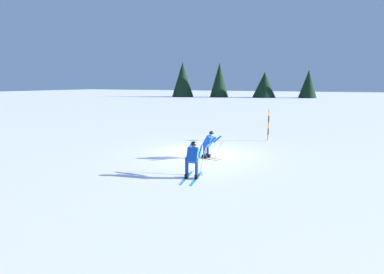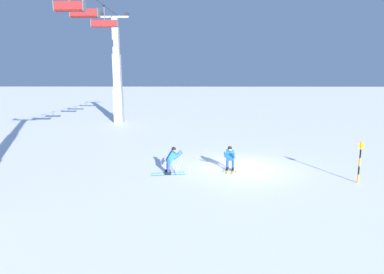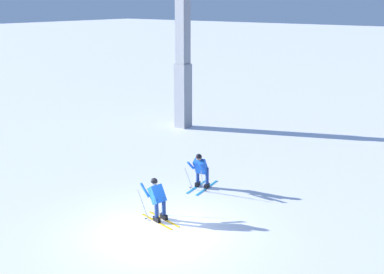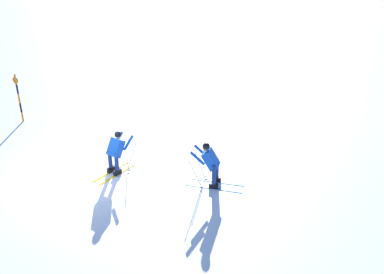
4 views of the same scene
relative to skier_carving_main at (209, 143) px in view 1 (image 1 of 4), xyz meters
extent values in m
plane|color=white|center=(0.61, -0.66, -0.78)|extent=(260.00, 260.00, 0.00)
cube|color=yellow|center=(0.12, -0.18, -0.78)|extent=(1.55, 0.40, 0.01)
cube|color=black|center=(0.12, -0.18, -0.69)|extent=(0.30, 0.16, 0.16)
cylinder|color=navy|center=(0.12, -0.18, -0.30)|extent=(0.13, 0.13, 0.62)
cube|color=yellow|center=(0.18, 0.11, -0.78)|extent=(1.55, 0.40, 0.01)
cube|color=black|center=(0.18, 0.11, -0.69)|extent=(0.30, 0.16, 0.16)
cylinder|color=navy|center=(0.18, 0.11, -0.30)|extent=(0.13, 0.13, 0.62)
cube|color=blue|center=(0.01, 0.00, 0.09)|extent=(0.59, 0.51, 0.63)
sphere|color=beige|center=(-0.14, 0.03, 0.45)|extent=(0.21, 0.21, 0.21)
sphere|color=black|center=(-0.14, 0.03, 0.49)|extent=(0.22, 0.22, 0.22)
cylinder|color=blue|center=(-0.38, -0.16, 0.18)|extent=(0.48, 0.17, 0.41)
cylinder|color=gray|center=(-0.42, -0.20, -0.37)|extent=(0.48, 0.04, 1.06)
cylinder|color=black|center=(-0.26, -0.28, -0.73)|extent=(0.07, 0.07, 0.01)
cylinder|color=blue|center=(-0.29, 0.29, 0.18)|extent=(0.48, 0.17, 0.41)
cylinder|color=gray|center=(-0.31, 0.34, -0.37)|extent=(0.44, 0.23, 1.06)
cylinder|color=black|center=(-0.13, 0.35, -0.73)|extent=(0.07, 0.07, 0.01)
cylinder|color=orange|center=(-1.79, -5.83, -0.58)|extent=(0.07, 0.07, 0.40)
cylinder|color=black|center=(-1.79, -5.83, -0.18)|extent=(0.07, 0.07, 0.40)
cylinder|color=orange|center=(-1.79, -5.83, 0.23)|extent=(0.07, 0.07, 0.40)
cylinder|color=black|center=(-1.79, -5.83, 0.63)|extent=(0.07, 0.07, 0.40)
cylinder|color=orange|center=(-1.79, -5.83, 1.03)|extent=(0.07, 0.07, 0.40)
cylinder|color=orange|center=(-1.78, -5.83, 0.99)|extent=(0.01, 0.28, 0.28)
cube|color=#198CCC|center=(-0.35, 3.23, -0.78)|extent=(0.38, 1.74, 0.01)
cube|color=black|center=(-0.35, 3.23, -0.69)|extent=(0.15, 0.29, 0.16)
cylinder|color=navy|center=(-0.35, 3.23, -0.29)|extent=(0.13, 0.13, 0.64)
cube|color=#198CCC|center=(-0.74, 3.17, -0.78)|extent=(0.38, 1.74, 0.01)
cube|color=black|center=(-0.74, 3.17, -0.69)|extent=(0.15, 0.29, 0.16)
cylinder|color=navy|center=(-0.74, 3.17, -0.29)|extent=(0.13, 0.13, 0.64)
cube|color=blue|center=(-0.52, 3.05, 0.10)|extent=(0.50, 0.58, 0.64)
sphere|color=#997051|center=(-0.50, 2.91, 0.48)|extent=(0.21, 0.21, 0.21)
sphere|color=black|center=(-0.50, 2.91, 0.52)|extent=(0.23, 0.23, 0.23)
cylinder|color=blue|center=(-0.23, 2.74, 0.20)|extent=(0.16, 0.48, 0.42)
cylinder|color=gray|center=(-0.18, 2.72, -0.37)|extent=(0.21, 0.45, 1.08)
cylinder|color=black|center=(-0.17, 2.90, -0.73)|extent=(0.07, 0.07, 0.01)
cylinder|color=blue|center=(-0.69, 2.66, 0.20)|extent=(0.16, 0.48, 0.42)
cylinder|color=gray|center=(-0.73, 2.62, -0.37)|extent=(0.06, 0.48, 1.08)
cylinder|color=black|center=(-0.80, 2.79, -0.73)|extent=(0.07, 0.07, 0.01)
cone|color=black|center=(-0.09, -68.36, 2.71)|extent=(4.49, 4.49, 6.98)
cone|color=black|center=(10.37, -65.85, 2.49)|extent=(5.98, 5.98, 6.54)
cone|color=black|center=(21.79, -63.14, 3.70)|extent=(4.97, 4.97, 8.97)
cone|color=black|center=(31.43, -60.65, 3.86)|extent=(5.88, 5.88, 9.29)
camera|label=1|loc=(-5.19, 13.32, 2.86)|focal=27.91mm
camera|label=2|loc=(-16.45, 1.73, 4.18)|focal=30.33mm
camera|label=3|loc=(9.97, -11.11, 6.12)|focal=46.41mm
camera|label=4|loc=(9.87, 7.19, 6.27)|focal=39.66mm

